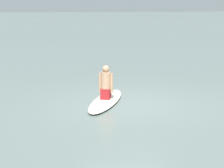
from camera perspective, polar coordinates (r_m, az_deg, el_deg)
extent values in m
plane|color=slate|center=(10.58, 2.50, -2.76)|extent=(400.00, 400.00, 0.00)
ellipsoid|color=silver|center=(10.67, -0.88, -2.37)|extent=(2.78, 2.07, 0.10)
cube|color=#A51E23|center=(10.63, -0.88, -1.38)|extent=(0.38, 0.36, 0.28)
cylinder|color=tan|center=(10.56, -0.89, 0.49)|extent=(0.36, 0.36, 0.46)
sphere|color=tan|center=(10.51, -0.89, 2.18)|extent=(0.19, 0.19, 0.19)
cylinder|color=tan|center=(10.60, -1.72, 0.20)|extent=(0.10, 0.10, 0.51)
cylinder|color=tan|center=(10.54, -0.05, 0.14)|extent=(0.10, 0.10, 0.51)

